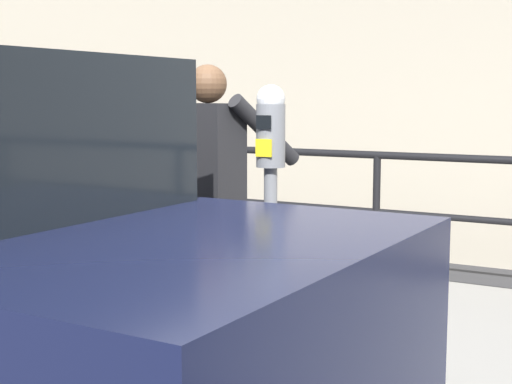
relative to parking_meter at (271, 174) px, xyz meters
name	(u,v)px	position (x,y,z in m)	size (l,w,h in m)	color
sidewalk_curb	(315,323)	(-0.25, 1.10, -1.13)	(36.00, 2.73, 0.13)	gray
parking_meter	(271,174)	(0.00, 0.00, 0.00)	(0.15, 0.16, 1.53)	slate
pedestrian_at_meter	(210,188)	(-0.53, 0.23, -0.13)	(0.72, 0.55, 1.65)	black
background_railing	(377,187)	(-0.25, 2.23, -0.31)	(24.06, 0.06, 1.04)	black
backdrop_wall	(440,110)	(-0.25, 3.96, 0.27)	(32.00, 0.50, 2.93)	#ADA38E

